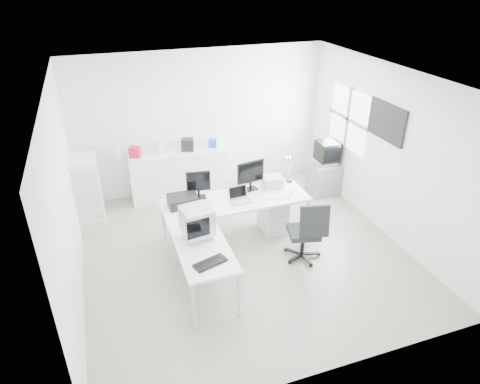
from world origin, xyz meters
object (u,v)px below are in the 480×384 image
object	(u,v)px
lcd_monitor_large	(251,176)
office_chair	(304,229)
filing_cabinet	(88,192)
tv_cabinet	(324,178)
drawer_pedestal	(273,214)
laptop	(241,196)
main_desk	(236,219)
lcd_monitor_small	(198,184)
laser_printer	(273,182)
sideboard	(179,174)
side_desk	(203,268)
inkjet_printer	(183,201)
crt_tv	(327,153)
crt_monitor	(197,224)

from	to	relation	value
lcd_monitor_large	office_chair	bearing A→B (deg)	-78.12
filing_cabinet	tv_cabinet	bearing A→B (deg)	-4.19
drawer_pedestal	laptop	distance (m)	0.87
main_desk	filing_cabinet	xyz separation A→B (m)	(-2.28, 1.29, 0.27)
lcd_monitor_small	laser_printer	bearing A→B (deg)	6.96
laptop	sideboard	bearing A→B (deg)	102.45
lcd_monitor_large	tv_cabinet	xyz separation A→B (m)	(1.87, 0.71, -0.68)
tv_cabinet	side_desk	bearing A→B (deg)	-146.09
side_desk	office_chair	distance (m)	1.69
side_desk	sideboard	world-z (taller)	sideboard
side_desk	filing_cabinet	world-z (taller)	filing_cabinet
side_desk	laser_printer	bearing A→B (deg)	39.52
office_chair	tv_cabinet	size ratio (longest dim) A/B	1.60
office_chair	side_desk	bearing A→B (deg)	-158.49
main_desk	sideboard	bearing A→B (deg)	107.28
main_desk	lcd_monitor_large	distance (m)	0.77
sideboard	laser_printer	bearing A→B (deg)	-50.53
side_desk	lcd_monitor_small	xyz separation A→B (m)	(0.30, 1.35, 0.62)
lcd_monitor_small	laptop	xyz separation A→B (m)	(0.60, -0.35, -0.14)
inkjet_printer	office_chair	size ratio (longest dim) A/B	0.44
side_desk	drawer_pedestal	bearing A→B (deg)	36.57
filing_cabinet	inkjet_printer	bearing A→B (deg)	-39.78
side_desk	lcd_monitor_small	distance (m)	1.52
crt_tv	filing_cabinet	size ratio (longest dim) A/B	0.39
side_desk	sideboard	xyz separation A→B (m)	(0.28, 2.92, 0.10)
office_chair	lcd_monitor_small	bearing A→B (deg)	154.34
lcd_monitor_large	office_chair	distance (m)	1.30
main_desk	crt_monitor	bearing A→B (deg)	-135.00
lcd_monitor_large	crt_tv	world-z (taller)	lcd_monitor_large
office_chair	crt_tv	xyz separation A→B (m)	(1.40, 1.82, 0.36)
main_desk	tv_cabinet	size ratio (longest dim) A/B	3.68
tv_cabinet	main_desk	bearing A→B (deg)	-156.55
laser_printer	laptop	bearing A→B (deg)	-147.00
main_desk	side_desk	distance (m)	1.39
main_desk	lcd_monitor_small	xyz separation A→B (m)	(-0.55, 0.25, 0.62)
laptop	laser_printer	world-z (taller)	laptop
side_desk	drawer_pedestal	distance (m)	1.93
lcd_monitor_small	laptop	distance (m)	0.71
office_chair	crt_tv	world-z (taller)	crt_tv
drawer_pedestal	tv_cabinet	size ratio (longest dim) A/B	0.92
inkjet_printer	laser_printer	bearing A→B (deg)	4.45
lcd_monitor_large	sideboard	xyz separation A→B (m)	(-0.92, 1.57, -0.53)
side_desk	inkjet_printer	size ratio (longest dim) A/B	3.03
lcd_monitor_small	crt_tv	world-z (taller)	lcd_monitor_small
side_desk	laser_printer	size ratio (longest dim) A/B	4.17
main_desk	office_chair	distance (m)	1.20
laptop	crt_tv	size ratio (longest dim) A/B	0.65
laser_printer	filing_cabinet	world-z (taller)	filing_cabinet
drawer_pedestal	laptop	world-z (taller)	laptop
lcd_monitor_large	sideboard	world-z (taller)	lcd_monitor_large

